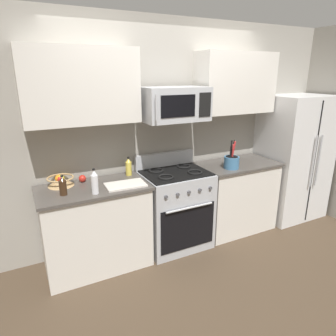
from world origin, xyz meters
TOP-DOWN VIEW (x-y plane):
  - ground_plane at (0.00, 0.00)m, footprint 16.00×16.00m
  - wall_back at (0.00, 1.06)m, footprint 8.00×0.10m
  - counter_left at (-0.94, 0.69)m, footprint 1.10×0.60m
  - range_oven at (-0.00, 0.69)m, footprint 0.76×0.65m
  - counter_right at (0.90, 0.69)m, footprint 1.02×0.60m
  - refrigerator at (1.88, 0.67)m, footprint 0.90×0.72m
  - microwave at (-0.00, 0.71)m, footprint 0.71×0.44m
  - upper_cabinets_left at (-0.95, 0.84)m, footprint 1.09×0.34m
  - upper_cabinets_right at (0.90, 0.84)m, footprint 1.01×0.34m
  - utensil_crock at (0.69, 0.55)m, footprint 0.18×0.18m
  - fruit_basket at (-1.22, 0.87)m, footprint 0.27×0.27m
  - apple_loose at (-1.00, 0.88)m, footprint 0.08×0.08m
  - cutting_board at (-0.64, 0.57)m, footprint 0.41×0.27m
  - bottle_vinegar at (-0.96, 0.50)m, footprint 0.07×0.07m
  - bottle_soy at (-1.23, 0.60)m, footprint 0.07×0.07m
  - bottle_oil at (-0.49, 0.87)m, footprint 0.07×0.07m

SIDE VIEW (x-z plane):
  - ground_plane at x=0.00m, z-range 0.00..0.00m
  - counter_left at x=-0.94m, z-range 0.00..0.91m
  - counter_right at x=0.90m, z-range 0.00..0.91m
  - range_oven at x=0.00m, z-range -0.07..1.02m
  - refrigerator at x=1.88m, z-range 0.00..1.72m
  - cutting_board at x=-0.64m, z-range 0.91..0.93m
  - apple_loose at x=-1.00m, z-range 0.91..0.99m
  - fruit_basket at x=-1.22m, z-range 0.91..1.02m
  - utensil_crock at x=0.69m, z-range 0.82..1.16m
  - bottle_soy at x=-1.23m, z-range 0.90..1.09m
  - bottle_oil at x=-0.49m, z-range 0.90..1.11m
  - bottle_vinegar at x=-0.96m, z-range 0.90..1.15m
  - wall_back at x=0.00m, z-range 0.00..2.60m
  - microwave at x=0.00m, z-range 1.50..1.86m
  - upper_cabinets_left at x=-0.95m, z-range 1.52..2.24m
  - upper_cabinets_right at x=0.90m, z-range 1.52..2.24m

